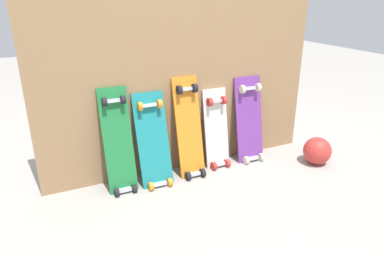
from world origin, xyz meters
name	(u,v)px	position (x,y,z in m)	size (l,w,h in m)	color
ground_plane	(188,168)	(0.00, 0.00, 0.00)	(12.00, 12.00, 0.00)	#9E9991
plywood_wall_panel	(184,71)	(0.00, 0.07, 0.76)	(2.13, 0.04, 1.52)	#99724C
skateboard_green	(119,146)	(-0.54, -0.05, 0.32)	(0.20, 0.24, 0.78)	#1E7238
skateboard_teal	(154,145)	(-0.30, -0.07, 0.29)	(0.23, 0.26, 0.71)	#197A7F
skateboard_orange	(189,132)	(-0.02, -0.06, 0.33)	(0.19, 0.25, 0.79)	orange
skateboard_white	(217,133)	(0.23, -0.03, 0.27)	(0.19, 0.18, 0.67)	silver
skateboard_purple	(249,124)	(0.52, -0.04, 0.30)	(0.23, 0.21, 0.74)	#6B338C
rubber_ball	(317,151)	(0.97, -0.35, 0.11)	(0.22, 0.22, 0.22)	red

